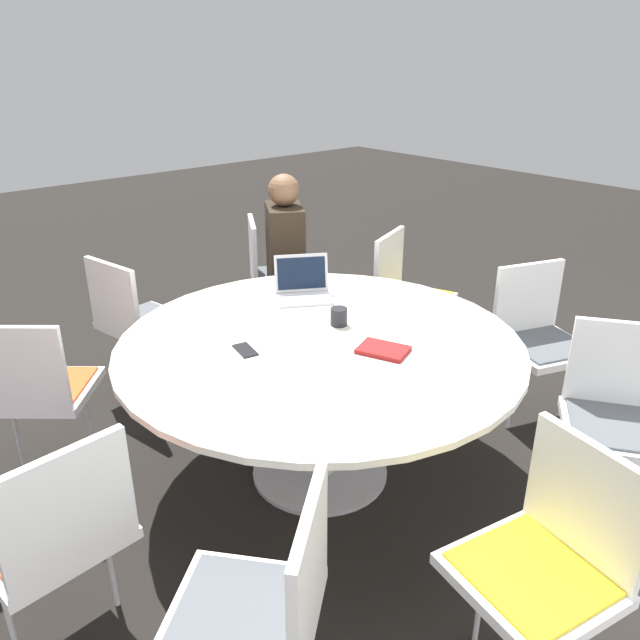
# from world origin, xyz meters

# --- Properties ---
(ground_plane) EXTENTS (16.00, 16.00, 0.00)m
(ground_plane) POSITION_xyz_m (0.00, 0.00, 0.00)
(ground_plane) COLOR black
(conference_table) EXTENTS (1.83, 1.83, 0.73)m
(conference_table) POSITION_xyz_m (0.00, 0.00, 0.62)
(conference_table) COLOR #B7B7BC
(conference_table) RESTS_ON ground_plane
(chair_0) EXTENTS (0.59, 0.59, 0.88)m
(chair_0) POSITION_xyz_m (-0.77, -1.40, 0.53)
(chair_0) COLOR white
(chair_0) RESTS_ON ground_plane
(chair_1) EXTENTS (0.50, 0.51, 0.88)m
(chair_1) POSITION_xyz_m (0.32, -1.26, 0.53)
(chair_1) COLOR white
(chair_1) RESTS_ON ground_plane
(chair_2) EXTENTS (0.61, 0.61, 0.88)m
(chair_2) POSITION_xyz_m (1.02, -0.80, 0.53)
(chair_2) COLOR white
(chair_2) RESTS_ON ground_plane
(chair_3) EXTENTS (0.48, 0.46, 0.88)m
(chair_3) POSITION_xyz_m (1.29, 0.19, 0.53)
(chair_3) COLOR white
(chair_3) RESTS_ON ground_plane
(chair_4) EXTENTS (0.61, 0.60, 0.88)m
(chair_4) POSITION_xyz_m (0.96, 0.88, 0.53)
(chair_4) COLOR white
(chair_4) RESTS_ON ground_plane
(chair_5) EXTENTS (0.50, 0.51, 0.88)m
(chair_5) POSITION_xyz_m (0.19, 1.29, 0.53)
(chair_5) COLOR white
(chair_5) RESTS_ON ground_plane
(chair_6) EXTENTS (0.60, 0.60, 0.88)m
(chair_6) POSITION_xyz_m (-0.79, 1.03, 0.53)
(chair_6) COLOR white
(chair_6) RESTS_ON ground_plane
(chair_7) EXTENTS (0.56, 0.54, 0.88)m
(chair_7) POSITION_xyz_m (-1.24, 0.38, 0.53)
(chair_7) COLOR white
(chair_7) RESTS_ON ground_plane
(chair_8) EXTENTS (0.56, 0.55, 0.88)m
(chair_8) POSITION_xyz_m (-1.19, -0.53, 0.53)
(chair_8) COLOR white
(chair_8) RESTS_ON ground_plane
(person_0) EXTENTS (0.37, 0.42, 1.23)m
(person_0) POSITION_xyz_m (-0.72, -1.15, 0.72)
(person_0) COLOR #2D2319
(person_0) RESTS_ON ground_plane
(laptop) EXTENTS (0.36, 0.34, 0.21)m
(laptop) POSITION_xyz_m (-0.28, -0.47, 0.78)
(laptop) COLOR silver
(laptop) RESTS_ON conference_table
(spiral_notebook) EXTENTS (0.22, 0.25, 0.02)m
(spiral_notebook) POSITION_xyz_m (-0.13, 0.27, 0.74)
(spiral_notebook) COLOR maroon
(spiral_notebook) RESTS_ON conference_table
(coffee_cup) EXTENTS (0.08, 0.08, 0.08)m
(coffee_cup) POSITION_xyz_m (-0.18, -0.07, 0.77)
(coffee_cup) COLOR black
(coffee_cup) RESTS_ON conference_table
(cell_phone) EXTENTS (0.10, 0.15, 0.01)m
(cell_phone) POSITION_xyz_m (0.32, -0.13, 0.73)
(cell_phone) COLOR black
(cell_phone) RESTS_ON conference_table
(handbag) EXTENTS (0.36, 0.16, 0.28)m
(handbag) POSITION_xyz_m (1.38, -0.36, 0.14)
(handbag) COLOR #661E56
(handbag) RESTS_ON ground_plane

